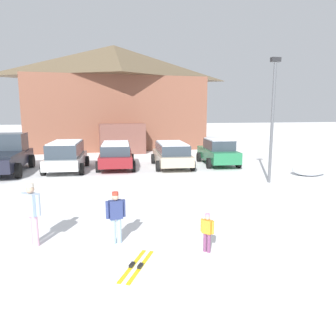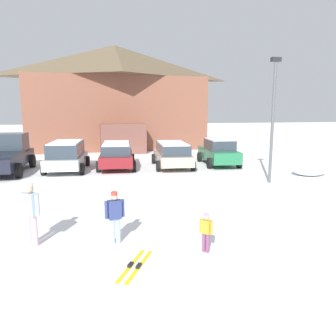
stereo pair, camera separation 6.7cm
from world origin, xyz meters
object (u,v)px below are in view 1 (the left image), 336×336
(ski_lodge, at_px, (115,96))
(skier_teen_in_navy_coat, at_px, (116,215))
(parked_maroon_van, at_px, (116,154))
(pickup_truck, at_px, (4,155))
(skier_child_in_orange_jacket, at_px, (207,230))
(plowed_snow_pile, at_px, (309,169))
(pair_of_skis, at_px, (137,266))
(skier_adult_in_blue_parka, at_px, (32,211))
(parked_green_coupe, at_px, (218,152))
(lamp_post, at_px, (273,114))
(parked_silver_wagon, at_px, (66,155))
(parked_beige_suv, at_px, (172,154))

(ski_lodge, height_order, skier_teen_in_navy_coat, ski_lodge)
(parked_maroon_van, bearing_deg, pickup_truck, -177.93)
(skier_child_in_orange_jacket, distance_m, plowed_snow_pile, 11.77)
(skier_teen_in_navy_coat, xyz_separation_m, pair_of_skis, (0.37, -1.41, -0.77))
(ski_lodge, relative_size, plowed_snow_pile, 8.95)
(skier_teen_in_navy_coat, height_order, skier_adult_in_blue_parka, skier_adult_in_blue_parka)
(parked_green_coupe, relative_size, plowed_snow_pile, 2.48)
(parked_green_coupe, xyz_separation_m, lamp_post, (0.61, -5.49, 2.43))
(skier_child_in_orange_jacket, height_order, pair_of_skis, skier_child_in_orange_jacket)
(parked_maroon_van, xyz_separation_m, skier_child_in_orange_jacket, (1.57, -12.69, -0.29))
(ski_lodge, xyz_separation_m, skier_adult_in_blue_parka, (-3.34, -23.16, -3.80))
(parked_green_coupe, distance_m, skier_adult_in_blue_parka, 14.48)
(parked_maroon_van, bearing_deg, lamp_post, -38.86)
(parked_maroon_van, distance_m, skier_adult_in_blue_parka, 11.71)
(parked_silver_wagon, xyz_separation_m, pickup_truck, (-3.36, 0.15, 0.08))
(parked_silver_wagon, bearing_deg, skier_child_in_orange_jacket, -70.13)
(parked_green_coupe, height_order, pair_of_skis, parked_green_coupe)
(parked_maroon_van, relative_size, lamp_post, 0.82)
(skier_adult_in_blue_parka, bearing_deg, parked_maroon_van, 76.52)
(skier_teen_in_navy_coat, distance_m, plowed_snow_pile, 12.86)
(parked_maroon_van, distance_m, parked_beige_suv, 3.41)
(skier_adult_in_blue_parka, bearing_deg, parked_beige_suv, 60.79)
(parked_maroon_van, relative_size, skier_adult_in_blue_parka, 2.88)
(skier_teen_in_navy_coat, height_order, pair_of_skis, skier_teen_in_navy_coat)
(parked_silver_wagon, bearing_deg, pair_of_skis, -78.25)
(skier_child_in_orange_jacket, bearing_deg, lamp_post, 51.61)
(parked_beige_suv, bearing_deg, skier_adult_in_blue_parka, -119.21)
(plowed_snow_pile, bearing_deg, lamp_post, -158.79)
(skier_adult_in_blue_parka, xyz_separation_m, pair_of_skis, (2.49, -1.73, -0.92))
(parked_green_coupe, relative_size, skier_child_in_orange_jacket, 4.57)
(parked_green_coupe, bearing_deg, parked_beige_suv, -175.74)
(parked_beige_suv, xyz_separation_m, skier_teen_in_navy_coat, (-3.99, -11.25, -0.05))
(pickup_truck, relative_size, pair_of_skis, 3.41)
(ski_lodge, bearing_deg, parked_beige_suv, -77.23)
(parked_maroon_van, relative_size, pair_of_skis, 3.01)
(pair_of_skis, height_order, plowed_snow_pile, plowed_snow_pile)
(parked_beige_suv, bearing_deg, ski_lodge, 102.77)
(pair_of_skis, bearing_deg, parked_green_coupe, 62.46)
(pickup_truck, bearing_deg, parked_maroon_van, 2.07)
(parked_silver_wagon, bearing_deg, parked_green_coupe, 0.95)
(ski_lodge, bearing_deg, pair_of_skis, -91.95)
(ski_lodge, height_order, parked_green_coupe, ski_lodge)
(pickup_truck, bearing_deg, parked_silver_wagon, -2.59)
(parked_beige_suv, relative_size, lamp_post, 0.81)
(pair_of_skis, bearing_deg, skier_teen_in_navy_coat, 104.80)
(pickup_truck, relative_size, skier_adult_in_blue_parka, 3.27)
(ski_lodge, relative_size, parked_silver_wagon, 3.53)
(parked_silver_wagon, distance_m, parked_green_coupe, 9.37)
(ski_lodge, distance_m, parked_maroon_van, 12.41)
(pickup_truck, xyz_separation_m, skier_child_in_orange_jacket, (7.81, -12.46, -0.44))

